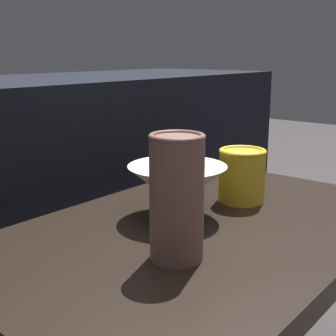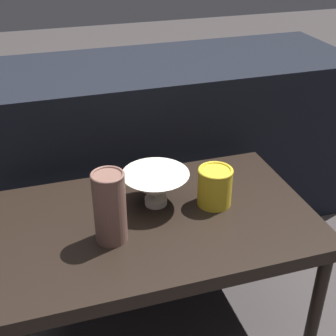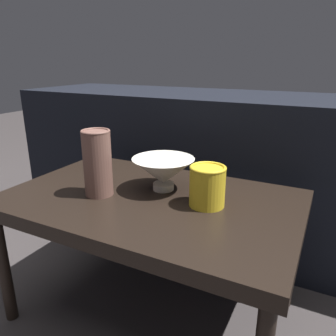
{
  "view_description": "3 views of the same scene",
  "coord_description": "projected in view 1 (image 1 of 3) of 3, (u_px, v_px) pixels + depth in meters",
  "views": [
    {
      "loc": [
        -0.65,
        -0.46,
        0.71
      ],
      "look_at": [
        0.01,
        0.09,
        0.49
      ],
      "focal_mm": 50.0,
      "sensor_mm": 36.0,
      "label": 1
    },
    {
      "loc": [
        -0.28,
        -0.99,
        1.15
      ],
      "look_at": [
        0.05,
        0.08,
        0.51
      ],
      "focal_mm": 50.0,
      "sensor_mm": 36.0,
      "label": 2
    },
    {
      "loc": [
        0.44,
        -0.75,
        0.78
      ],
      "look_at": [
        0.03,
        0.06,
        0.47
      ],
      "focal_mm": 35.0,
      "sensor_mm": 36.0,
      "label": 3
    }
  ],
  "objects": [
    {
      "name": "couch_backdrop",
      "position": [
        19.0,
        203.0,
        1.23
      ],
      "size": [
        1.8,
        0.5,
        0.64
      ],
      "color": "black",
      "rests_on": "ground_plane"
    },
    {
      "name": "vase_colorful_right",
      "position": [
        242.0,
        174.0,
        0.97
      ],
      "size": [
        0.1,
        0.1,
        0.11
      ],
      "color": "gold",
      "rests_on": "table"
    },
    {
      "name": "bowl",
      "position": [
        177.0,
        187.0,
        0.88
      ],
      "size": [
        0.19,
        0.19,
        0.1
      ],
      "color": "silver",
      "rests_on": "table"
    },
    {
      "name": "table",
      "position": [
        202.0,
        245.0,
        0.85
      ],
      "size": [
        0.83,
        0.53,
        0.4
      ],
      "color": "black",
      "rests_on": "ground_plane"
    },
    {
      "name": "vase_textured_left",
      "position": [
        177.0,
        197.0,
        0.68
      ],
      "size": [
        0.08,
        0.08,
        0.19
      ],
      "color": "brown",
      "rests_on": "table"
    }
  ]
}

